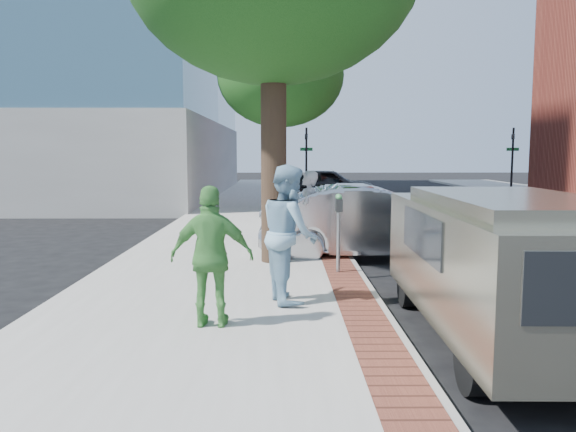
{
  "coord_description": "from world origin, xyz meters",
  "views": [
    {
      "loc": [
        -0.41,
        -9.58,
        2.38
      ],
      "look_at": [
        -0.32,
        0.93,
        1.2
      ],
      "focal_mm": 35.0,
      "sensor_mm": 36.0,
      "label": 1
    }
  ],
  "objects_px": {
    "person_green": "(212,257)",
    "sedan_silver": "(372,222)",
    "van": "(498,259)",
    "parking_meter": "(339,217)",
    "person_gray": "(308,214)",
    "bg_car": "(329,184)",
    "person_officer": "(289,233)"
  },
  "relations": [
    {
      "from": "parking_meter",
      "to": "person_gray",
      "type": "xyz_separation_m",
      "value": [
        -0.51,
        1.53,
        -0.12
      ]
    },
    {
      "from": "van",
      "to": "sedan_silver",
      "type": "bearing_deg",
      "value": 98.9
    },
    {
      "from": "parking_meter",
      "to": "sedan_silver",
      "type": "relative_size",
      "value": 0.29
    },
    {
      "from": "person_gray",
      "to": "person_green",
      "type": "distance_m",
      "value": 5.01
    },
    {
      "from": "parking_meter",
      "to": "sedan_silver",
      "type": "height_order",
      "value": "sedan_silver"
    },
    {
      "from": "person_green",
      "to": "sedan_silver",
      "type": "bearing_deg",
      "value": -116.39
    },
    {
      "from": "person_green",
      "to": "sedan_silver",
      "type": "relative_size",
      "value": 0.36
    },
    {
      "from": "person_gray",
      "to": "sedan_silver",
      "type": "height_order",
      "value": "person_gray"
    },
    {
      "from": "person_gray",
      "to": "person_green",
      "type": "relative_size",
      "value": 1.02
    },
    {
      "from": "sedan_silver",
      "to": "van",
      "type": "relative_size",
      "value": 0.98
    },
    {
      "from": "person_officer",
      "to": "van",
      "type": "bearing_deg",
      "value": -128.75
    },
    {
      "from": "sedan_silver",
      "to": "bg_car",
      "type": "distance_m",
      "value": 16.54
    },
    {
      "from": "person_green",
      "to": "bg_car",
      "type": "relative_size",
      "value": 0.39
    },
    {
      "from": "bg_car",
      "to": "parking_meter",
      "type": "bearing_deg",
      "value": -176.92
    },
    {
      "from": "van",
      "to": "person_gray",
      "type": "bearing_deg",
      "value": 115.9
    },
    {
      "from": "person_gray",
      "to": "bg_car",
      "type": "distance_m",
      "value": 17.24
    },
    {
      "from": "person_officer",
      "to": "person_gray",
      "type": "bearing_deg",
      "value": -20.16
    },
    {
      "from": "sedan_silver",
      "to": "bg_car",
      "type": "height_order",
      "value": "sedan_silver"
    },
    {
      "from": "person_gray",
      "to": "bg_car",
      "type": "xyz_separation_m",
      "value": [
        1.85,
        17.14,
        -0.28
      ]
    },
    {
      "from": "person_gray",
      "to": "parking_meter",
      "type": "bearing_deg",
      "value": 27.77
    },
    {
      "from": "van",
      "to": "person_officer",
      "type": "bearing_deg",
      "value": 155.51
    },
    {
      "from": "person_gray",
      "to": "sedan_silver",
      "type": "relative_size",
      "value": 0.37
    },
    {
      "from": "person_officer",
      "to": "sedan_silver",
      "type": "height_order",
      "value": "person_officer"
    },
    {
      "from": "person_gray",
      "to": "person_green",
      "type": "height_order",
      "value": "person_gray"
    },
    {
      "from": "parking_meter",
      "to": "person_officer",
      "type": "xyz_separation_m",
      "value": [
        -0.95,
        -2.03,
        -0.02
      ]
    },
    {
      "from": "person_gray",
      "to": "person_green",
      "type": "bearing_deg",
      "value": -7.43
    },
    {
      "from": "parking_meter",
      "to": "person_gray",
      "type": "distance_m",
      "value": 1.61
    },
    {
      "from": "van",
      "to": "parking_meter",
      "type": "bearing_deg",
      "value": 118.61
    },
    {
      "from": "parking_meter",
      "to": "bg_car",
      "type": "distance_m",
      "value": 18.72
    },
    {
      "from": "bg_car",
      "to": "van",
      "type": "relative_size",
      "value": 0.91
    },
    {
      "from": "person_green",
      "to": "van",
      "type": "distance_m",
      "value": 3.67
    },
    {
      "from": "person_green",
      "to": "sedan_silver",
      "type": "height_order",
      "value": "person_green"
    }
  ]
}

